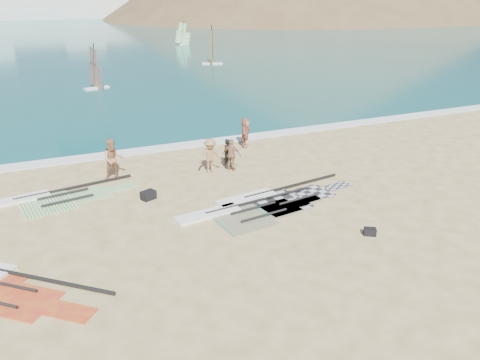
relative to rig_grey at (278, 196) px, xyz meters
name	(u,v)px	position (x,y,z in m)	size (l,w,h in m)	color
ground	(271,249)	(-2.28, -3.76, -0.05)	(300.00, 300.00, 0.00)	#D8BE7E
sea	(52,22)	(-2.28, 128.24, -0.05)	(300.00, 240.00, 0.06)	#0B4E4E
surf_line	(172,147)	(-2.28, 8.54, -0.05)	(300.00, 1.20, 0.04)	white
headland_main	(320,16)	(82.72, 126.24, -0.05)	(143.00, 143.00, 45.00)	brown
headland_minor	(383,13)	(117.72, 136.24, -0.05)	(70.00, 70.00, 28.00)	brown
rig_grey	(278,196)	(0.00, 0.00, 0.00)	(6.47, 2.90, 0.20)	#27272A
rig_green	(51,198)	(-9.02, 3.76, 0.00)	(6.52, 3.02, 0.21)	green
rig_orange	(242,212)	(-2.06, -0.80, 0.00)	(6.36, 2.77, 0.20)	orange
gear_bag_near	(148,195)	(-5.18, 2.06, 0.14)	(0.59, 0.43, 0.37)	black
gear_bag_far	(370,232)	(1.52, -4.31, 0.08)	(0.44, 0.31, 0.26)	black
person_wetsuit	(228,154)	(-0.59, 4.23, 0.70)	(0.55, 0.36, 1.50)	black
beachgoer_left	(113,159)	(-6.09, 5.02, 0.93)	(0.95, 0.74, 1.96)	#AC724E
beachgoer_mid	(210,156)	(-1.67, 3.87, 0.83)	(1.14, 0.66, 1.77)	#956C47
beachgoer_back	(232,155)	(-0.57, 3.84, 0.75)	(0.94, 0.39, 1.61)	#9B6E4F
beachgoer_right	(245,132)	(1.59, 7.00, 0.80)	(1.57, 0.50, 1.70)	#B66A55
windsurfer_left	(95,75)	(-3.84, 27.80, 1.17)	(2.34, 2.64, 4.10)	white
windsurfer_centre	(212,53)	(11.10, 37.82, 1.27)	(2.57, 2.82, 4.56)	white
windsurfer_right	(183,38)	(14.14, 59.66, 1.11)	(2.23, 2.12, 3.85)	white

